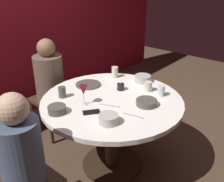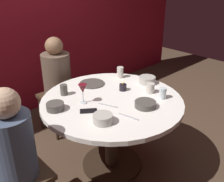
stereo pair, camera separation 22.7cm
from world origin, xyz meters
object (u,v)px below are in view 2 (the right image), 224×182
Objects in this scene: bowl_serving_large at (145,104)px; cup_center_front at (120,72)px; seated_diner_left at (13,147)px; cup_near_candle at (64,90)px; dining_table at (112,115)px; seated_diner_back at (57,75)px; dinner_plate at (92,84)px; cup_by_right_diner at (150,88)px; bowl_salad_center at (147,80)px; bowl_small_white at (55,106)px; cup_by_left_diner at (163,93)px; cell_phone at (88,111)px; bowl_sauce_side at (103,119)px; candle_holder at (123,87)px; wine_glass at (83,90)px.

cup_center_front is (0.31, 0.61, 0.03)m from bowl_serving_large.
seated_diner_left is 11.53× the size of cup_near_candle.
dining_table is 7.03× the size of bowl_serving_large.
seated_diner_back reaches higher than dinner_plate.
cup_by_right_diner is (0.25, 0.15, 0.02)m from bowl_serving_large.
bowl_serving_large is (0.03, -0.68, 0.02)m from dinner_plate.
seated_diner_back is 7.01× the size of bowl_salad_center.
bowl_serving_large is at bearing 4.94° from seated_diner_back.
dining_table is 8.60× the size of bowl_small_white.
bowl_salad_center is 0.22m from cup_by_right_diner.
seated_diner_left reaches higher than bowl_salad_center.
seated_diner_back is 0.88m from bowl_small_white.
bowl_small_white is at bearing -138.52° from cup_near_candle.
cup_center_front reaches higher than cup_by_left_diner.
cell_phone is 0.92× the size of bowl_sauce_side.
cell_phone is 0.70m from cup_by_left_diner.
cup_center_front reaches higher than bowl_salad_center.
bowl_sauce_side is at bearing -150.30° from candle_holder.
cup_center_front is at bearing -28.19° from cell_phone.
dinner_plate is at bearing 8.49° from seated_diner_back.
cup_center_front is at bearing 62.99° from bowl_serving_large.
cup_by_left_diner is at bearing 15.66° from seated_diner_back.
cup_near_candle is at bearing 29.03° from seated_diner_left.
cup_near_candle is (-0.03, 0.25, -0.08)m from wine_glass.
cup_center_front is at bearing 106.66° from bowl_salad_center.
bowl_serving_large is 1.20× the size of bowl_sauce_side.
candle_holder is 0.38m from bowl_serving_large.
cup_by_right_diner is at bearing 30.75° from bowl_serving_large.
cup_by_left_diner is at bearing -5.61° from bowl_sauce_side.
cup_near_candle is (0.03, 0.40, 0.05)m from cell_phone.
cup_center_front is (0.74, 0.55, 0.02)m from bowl_sauce_side.
bowl_small_white reaches higher than cell_phone.
bowl_salad_center is at bearing -9.98° from bowl_small_white.
candle_holder is 0.26m from cup_by_right_diner.
cup_center_front is (0.89, 0.13, 0.03)m from bowl_small_white.
bowl_small_white reaches higher than dinner_plate.
bowl_serving_large is at bearing -149.25° from cup_by_right_diner.
candle_holder is at bearing -33.45° from cup_near_candle.
wine_glass is (0.70, 0.12, 0.17)m from seated_diner_left.
bowl_sauce_side is (-0.40, -0.62, 0.03)m from dinner_plate.
bowl_salad_center is (0.30, -0.05, 0.00)m from candle_holder.
seated_diner_back is at bearing 124.54° from cup_center_front.
bowl_sauce_side is (-0.09, -0.36, -0.09)m from wine_glass.
candle_holder is at bearing -10.10° from bowl_small_white.
bowl_salad_center is 1.11× the size of bowl_small_white.
seated_diner_left is at bearing 173.23° from cup_by_right_diner.
dining_table is 0.55m from bowl_small_white.
candle_holder is 0.57× the size of bowl_small_white.
wine_glass is 0.75m from bowl_salad_center.
bowl_sauce_side is at bearing -15.58° from seated_diner_back.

